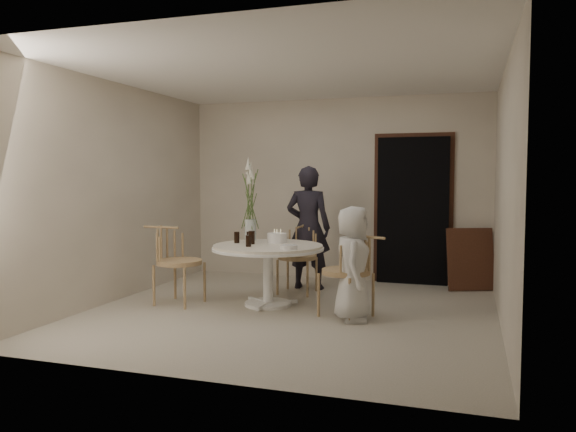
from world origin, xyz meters
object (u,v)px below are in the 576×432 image
(table, at_px, (268,254))
(girl, at_px, (308,228))
(chair_right, at_px, (356,264))
(chair_far, at_px, (300,249))
(boy, at_px, (353,264))
(chair_left, at_px, (170,253))
(flower_vase, at_px, (250,203))
(birthday_cake, at_px, (277,238))

(table, height_order, girl, girl)
(chair_right, height_order, girl, girl)
(table, relative_size, chair_far, 1.49)
(boy, bearing_deg, chair_far, 26.07)
(table, height_order, chair_far, chair_far)
(chair_right, distance_m, boy, 0.09)
(chair_left, bearing_deg, flower_vase, -45.91)
(girl, xyz_separation_m, birthday_cake, (-0.15, -0.89, -0.05))
(chair_far, height_order, boy, boy)
(chair_left, relative_size, girl, 0.56)
(chair_right, height_order, flower_vase, flower_vase)
(chair_right, bearing_deg, girl, -120.90)
(table, xyz_separation_m, chair_right, (1.12, -0.30, -0.02))
(girl, distance_m, boy, 1.79)
(girl, bearing_deg, birthday_cake, 78.81)
(chair_right, height_order, chair_left, chair_left)
(birthday_cake, bearing_deg, boy, -30.45)
(boy, bearing_deg, birthday_cake, 48.76)
(chair_far, bearing_deg, birthday_cake, -97.23)
(chair_right, xyz_separation_m, birthday_cake, (-1.09, 0.55, 0.19))
(table, bearing_deg, chair_far, 82.22)
(table, height_order, chair_right, chair_right)
(girl, bearing_deg, boy, 119.70)
(table, distance_m, birthday_cake, 0.30)
(boy, distance_m, flower_vase, 1.77)
(chair_far, bearing_deg, table, -96.57)
(table, relative_size, birthday_cake, 5.56)
(boy, distance_m, birthday_cake, 1.26)
(table, xyz_separation_m, chair_left, (-1.18, -0.24, -0.00))
(girl, bearing_deg, chair_right, 121.61)
(chair_left, distance_m, girl, 1.94)
(birthday_cake, bearing_deg, table, -95.98)
(chair_right, xyz_separation_m, boy, (-0.01, -0.08, 0.01))
(chair_left, xyz_separation_m, boy, (2.28, -0.14, 0.00))
(chair_right, distance_m, chair_left, 2.29)
(chair_left, height_order, girl, girl)
(chair_far, distance_m, chair_right, 1.57)
(chair_right, relative_size, chair_left, 0.98)
(birthday_cake, bearing_deg, chair_far, 81.55)
(chair_far, relative_size, chair_left, 0.94)
(table, distance_m, flower_vase, 0.80)
(boy, height_order, flower_vase, flower_vase)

